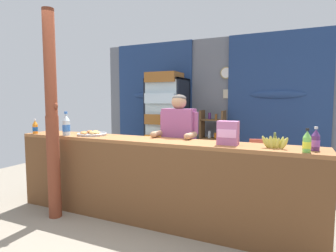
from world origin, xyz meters
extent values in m
plane|color=gray|center=(0.00, 1.28, 0.00)|extent=(8.31, 8.31, 0.00)
cube|color=slate|center=(0.00, 3.26, 1.37)|extent=(5.24, 0.12, 2.73)
cube|color=navy|center=(-1.41, 3.17, 1.68)|extent=(1.84, 0.04, 2.12)
ellipsoid|color=navy|center=(-1.41, 3.15, 1.57)|extent=(1.01, 0.10, 0.16)
cube|color=navy|center=(1.22, 3.17, 1.68)|extent=(1.85, 0.04, 2.12)
ellipsoid|color=navy|center=(1.22, 3.15, 1.57)|extent=(1.02, 0.10, 0.16)
cylinder|color=tan|center=(0.24, 3.18, 2.01)|extent=(0.24, 0.03, 0.24)
cylinder|color=white|center=(0.24, 3.16, 2.01)|extent=(0.20, 0.01, 0.20)
cube|color=beige|center=(0.31, 3.18, 1.59)|extent=(0.24, 0.02, 0.18)
cube|color=#935B33|center=(0.01, 0.40, 0.98)|extent=(3.77, 0.48, 0.04)
cube|color=brown|center=(0.01, 0.18, 0.48)|extent=(3.77, 0.04, 0.96)
cube|color=brown|center=(-1.83, 0.40, 0.48)|extent=(0.08, 0.43, 0.96)
cube|color=brown|center=(1.86, 0.40, 0.48)|extent=(0.08, 0.43, 0.96)
cylinder|color=brown|center=(-1.14, -0.01, 0.64)|extent=(0.15, 0.15, 1.27)
cylinder|color=brown|center=(-1.14, -0.01, 1.91)|extent=(0.14, 0.14, 1.27)
ellipsoid|color=brown|center=(-1.07, -0.01, 1.39)|extent=(0.06, 0.05, 0.08)
cube|color=black|center=(-0.87, 3.03, 0.95)|extent=(0.76, 0.04, 1.90)
cube|color=black|center=(-1.23, 2.73, 0.95)|extent=(0.04, 0.64, 1.90)
cube|color=black|center=(-0.50, 2.73, 0.95)|extent=(0.04, 0.64, 1.90)
cube|color=black|center=(-0.87, 2.73, 1.88)|extent=(0.76, 0.64, 0.04)
cube|color=black|center=(-0.87, 2.73, 0.04)|extent=(0.76, 0.64, 0.08)
cube|color=silver|center=(-0.87, 2.42, 1.00)|extent=(0.70, 0.02, 1.74)
cylinder|color=#B7B7BC|center=(-0.54, 2.39, 0.95)|extent=(0.02, 0.02, 0.40)
cube|color=silver|center=(-0.87, 2.73, 0.56)|extent=(0.68, 0.56, 0.02)
cube|color=orange|center=(-0.87, 2.60, 0.67)|extent=(0.64, 0.52, 0.20)
cube|color=silver|center=(-0.87, 2.73, 0.98)|extent=(0.68, 0.56, 0.02)
cube|color=brown|center=(-0.87, 2.60, 1.09)|extent=(0.64, 0.52, 0.20)
cube|color=silver|center=(-0.87, 2.73, 1.39)|extent=(0.68, 0.56, 0.02)
cube|color=silver|center=(-0.87, 2.60, 1.50)|extent=(0.64, 0.52, 0.20)
cube|color=silver|center=(-0.87, 2.73, 1.80)|extent=(0.68, 0.56, 0.02)
cube|color=brown|center=(-0.87, 2.60, 1.91)|extent=(0.64, 0.52, 0.20)
cube|color=brown|center=(-0.17, 2.91, 0.63)|extent=(0.04, 0.28, 1.26)
cube|color=brown|center=(0.27, 2.91, 0.63)|extent=(0.04, 0.28, 1.26)
cube|color=brown|center=(0.05, 2.91, 1.07)|extent=(0.44, 0.28, 0.02)
cylinder|color=#56286B|center=(-0.02, 2.91, 1.15)|extent=(0.06, 0.06, 0.13)
cylinder|color=brown|center=(0.12, 2.91, 1.14)|extent=(0.05, 0.05, 0.11)
cube|color=brown|center=(0.05, 2.91, 0.69)|extent=(0.44, 0.28, 0.02)
cylinder|color=silver|center=(-0.02, 2.91, 0.78)|extent=(0.06, 0.06, 0.14)
cylinder|color=orange|center=(0.12, 2.91, 0.76)|extent=(0.07, 0.07, 0.11)
cube|color=brown|center=(0.05, 2.91, 0.32)|extent=(0.44, 0.28, 0.02)
cylinder|color=silver|center=(-0.02, 2.91, 0.38)|extent=(0.07, 0.07, 0.12)
cylinder|color=#56286B|center=(0.12, 2.91, 0.39)|extent=(0.06, 0.06, 0.13)
cube|color=#E5563D|center=(1.05, 2.19, 0.44)|extent=(0.55, 0.55, 0.04)
cube|color=#E5563D|center=(1.11, 2.00, 0.66)|extent=(0.41, 0.17, 0.40)
cylinder|color=#E5563D|center=(1.18, 2.43, 0.22)|extent=(0.04, 0.04, 0.44)
cylinder|color=#E5563D|center=(0.81, 2.32, 0.22)|extent=(0.04, 0.04, 0.44)
cylinder|color=#E5563D|center=(1.29, 2.07, 0.22)|extent=(0.04, 0.04, 0.44)
cylinder|color=#E5563D|center=(0.93, 1.95, 0.22)|extent=(0.04, 0.04, 0.44)
cube|color=#E5563D|center=(1.24, 2.25, 0.56)|extent=(0.16, 0.39, 0.03)
cube|color=#E5563D|center=(0.86, 2.13, 0.56)|extent=(0.16, 0.39, 0.03)
cylinder|color=#28282D|center=(0.11, 0.81, 0.39)|extent=(0.11, 0.11, 0.78)
cylinder|color=#28282D|center=(0.28, 0.81, 0.39)|extent=(0.11, 0.11, 0.78)
cube|color=#934C7F|center=(0.20, 0.81, 1.07)|extent=(0.41, 0.20, 0.57)
sphere|color=tan|center=(0.20, 0.81, 1.44)|extent=(0.19, 0.19, 0.19)
ellipsoid|color=#4C4742|center=(0.20, 0.82, 1.48)|extent=(0.18, 0.18, 0.10)
cylinder|color=#934C7F|center=(-0.03, 0.81, 1.17)|extent=(0.08, 0.08, 0.28)
cylinder|color=tan|center=(-0.03, 0.66, 1.04)|extent=(0.07, 0.26, 0.07)
sphere|color=tan|center=(-0.03, 0.53, 1.04)|extent=(0.08, 0.08, 0.08)
cylinder|color=#934C7F|center=(0.42, 0.81, 1.17)|extent=(0.08, 0.08, 0.28)
cylinder|color=tan|center=(0.42, 0.66, 1.04)|extent=(0.07, 0.26, 0.07)
sphere|color=tan|center=(0.42, 0.53, 1.04)|extent=(0.08, 0.08, 0.08)
cylinder|color=silver|center=(-1.19, 0.26, 1.09)|extent=(0.10, 0.10, 0.20)
cone|color=silver|center=(-1.19, 0.26, 1.24)|extent=(0.10, 0.10, 0.09)
cylinder|color=blue|center=(-1.19, 0.26, 1.30)|extent=(0.04, 0.04, 0.03)
cylinder|color=blue|center=(-1.19, 0.26, 1.09)|extent=(0.10, 0.10, 0.09)
cylinder|color=orange|center=(-1.74, 0.23, 1.06)|extent=(0.07, 0.07, 0.13)
cone|color=orange|center=(-1.74, 0.23, 1.15)|extent=(0.07, 0.07, 0.06)
cylinder|color=white|center=(-1.74, 0.23, 1.19)|extent=(0.03, 0.03, 0.02)
cylinder|color=#194C99|center=(-1.74, 0.23, 1.06)|extent=(0.07, 0.07, 0.06)
cylinder|color=#56286B|center=(1.74, 0.37, 1.07)|extent=(0.07, 0.07, 0.14)
cone|color=#56286B|center=(1.74, 0.37, 1.17)|extent=(0.07, 0.07, 0.06)
cylinder|color=silver|center=(1.74, 0.37, 1.21)|extent=(0.03, 0.03, 0.02)
cylinder|color=purple|center=(1.74, 0.37, 1.07)|extent=(0.08, 0.08, 0.06)
cylinder|color=#75C64C|center=(1.66, 0.24, 1.06)|extent=(0.07, 0.07, 0.13)
cone|color=#75C64C|center=(1.66, 0.24, 1.16)|extent=(0.07, 0.07, 0.06)
cylinder|color=black|center=(1.66, 0.24, 1.20)|extent=(0.03, 0.03, 0.02)
cylinder|color=yellow|center=(1.66, 0.24, 1.06)|extent=(0.07, 0.07, 0.06)
cube|color=#B76699|center=(0.93, 0.38, 1.12)|extent=(0.21, 0.13, 0.25)
cube|color=#F7A5D8|center=(0.93, 0.32, 1.12)|extent=(0.19, 0.00, 0.09)
cylinder|color=#BCBCC1|center=(-0.89, 0.42, 1.00)|extent=(0.37, 0.37, 0.02)
torus|color=#BCBCC1|center=(-0.89, 0.42, 1.02)|extent=(0.39, 0.39, 0.02)
ellipsoid|color=tan|center=(-0.80, 0.41, 1.03)|extent=(0.08, 0.08, 0.04)
ellipsoid|color=#C68947|center=(-0.85, 0.46, 1.03)|extent=(0.07, 0.08, 0.04)
ellipsoid|color=#C68947|center=(-0.90, 0.51, 1.03)|extent=(0.08, 0.08, 0.04)
ellipsoid|color=#A36638|center=(-0.95, 0.44, 1.04)|extent=(0.08, 0.08, 0.05)
ellipsoid|color=#B2753D|center=(-1.00, 0.38, 1.03)|extent=(0.10, 0.08, 0.04)
ellipsoid|color=#B2753D|center=(-0.94, 0.31, 1.03)|extent=(0.09, 0.08, 0.04)
ellipsoid|color=tan|center=(-0.85, 0.37, 1.04)|extent=(0.09, 0.09, 0.05)
ellipsoid|color=#CCC14C|center=(1.30, 0.35, 1.05)|extent=(0.09, 0.04, 0.13)
ellipsoid|color=#CCC14C|center=(1.33, 0.34, 1.05)|extent=(0.07, 0.03, 0.12)
ellipsoid|color=#CCC14C|center=(1.36, 0.33, 1.05)|extent=(0.06, 0.04, 0.13)
ellipsoid|color=#CCC14C|center=(1.39, 0.34, 1.06)|extent=(0.04, 0.04, 0.15)
ellipsoid|color=#CCC14C|center=(1.42, 0.33, 1.05)|extent=(0.05, 0.04, 0.12)
ellipsoid|color=#CCC14C|center=(1.45, 0.35, 1.05)|extent=(0.07, 0.04, 0.13)
ellipsoid|color=#CCC14C|center=(1.47, 0.33, 1.05)|extent=(0.09, 0.04, 0.13)
cylinder|color=olive|center=(1.39, 0.34, 1.13)|extent=(0.02, 0.02, 0.05)
camera|label=1|loc=(1.57, -2.50, 1.46)|focal=29.88mm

